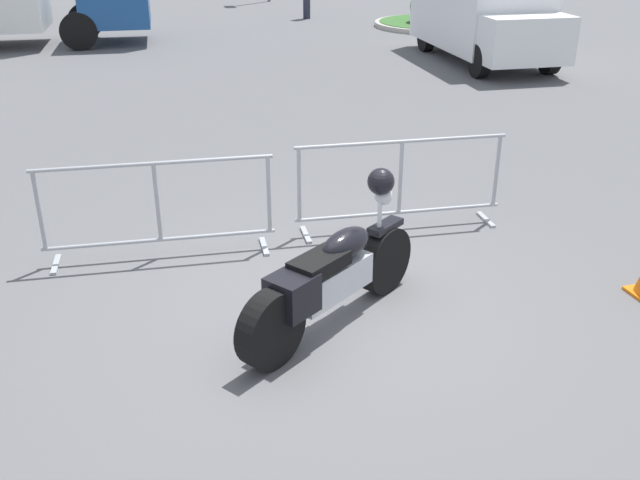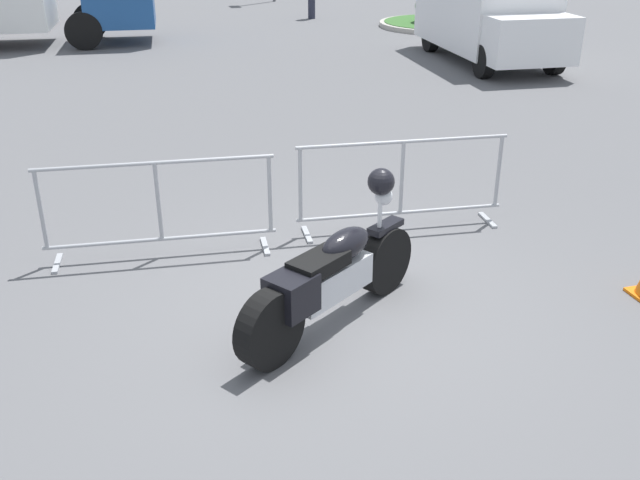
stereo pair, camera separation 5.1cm
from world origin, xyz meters
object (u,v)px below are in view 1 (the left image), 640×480
Objects in this scene: motorcycle at (333,275)px; delivery_van at (483,7)px; crowd_barrier_near at (158,209)px; crowd_barrier_far at (400,183)px.

delivery_van is (7.02, 10.72, 0.75)m from motorcycle.
crowd_barrier_far is at bearing 0.00° from crowd_barrier_near.
crowd_barrier_near is 2.70m from crowd_barrier_far.
motorcycle is 0.38× the size of delivery_van.
crowd_barrier_far is (1.35, 1.80, 0.07)m from motorcycle.
crowd_barrier_far is 0.48× the size of delivery_van.
crowd_barrier_near and crowd_barrier_far have the same top height.
delivery_van is at bearing 57.55° from crowd_barrier_far.
crowd_barrier_near is (-1.35, 1.80, 0.07)m from motorcycle.
crowd_barrier_far is (2.70, 0.00, 0.00)m from crowd_barrier_near.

